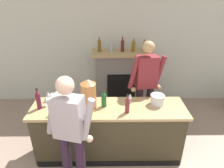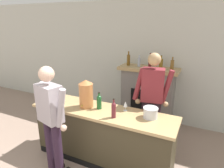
# 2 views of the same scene
# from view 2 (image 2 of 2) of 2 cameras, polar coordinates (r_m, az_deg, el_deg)

# --- Properties ---
(wall_back_panel) EXTENTS (12.00, 0.07, 2.75)m
(wall_back_panel) POSITION_cam_2_polar(r_m,az_deg,el_deg) (4.70, 10.33, 6.10)
(wall_back_panel) COLOR beige
(wall_back_panel) RESTS_ON ground_plane
(bar_counter) EXTENTS (2.38, 0.63, 0.93)m
(bar_counter) POSITION_cam_2_polar(r_m,az_deg,el_deg) (3.44, -2.77, -14.51)
(bar_counter) COLOR #393220
(bar_counter) RESTS_ON ground_plane
(fireplace_stone) EXTENTS (1.30, 0.52, 1.64)m
(fireplace_stone) POSITION_cam_2_polar(r_m,az_deg,el_deg) (4.63, 10.07, -3.09)
(fireplace_stone) COLOR slate
(fireplace_stone) RESTS_ON ground_plane
(person_customer) EXTENTS (0.64, 0.37, 1.74)m
(person_customer) POSITION_cam_2_polar(r_m,az_deg,el_deg) (2.99, -16.92, -9.74)
(person_customer) COLOR #291A2A
(person_customer) RESTS_ON ground_plane
(person_bartender) EXTENTS (0.65, 0.35, 1.82)m
(person_bartender) POSITION_cam_2_polar(r_m,az_deg,el_deg) (3.44, 11.29, -4.62)
(person_bartender) COLOR #2B1B23
(person_bartender) RESTS_ON ground_plane
(copper_dispenser) EXTENTS (0.23, 0.27, 0.47)m
(copper_dispenser) POSITION_cam_2_polar(r_m,az_deg,el_deg) (3.27, -7.43, -2.70)
(copper_dispenser) COLOR #B9723E
(copper_dispenser) RESTS_ON bar_counter
(ice_bucket_steel) EXTENTS (0.22, 0.22, 0.16)m
(ice_bucket_steel) POSITION_cam_2_polar(r_m,az_deg,el_deg) (3.00, 10.92, -8.04)
(ice_bucket_steel) COLOR silver
(ice_bucket_steel) RESTS_ON bar_counter
(wine_bottle_cabernet_heavy) EXTENTS (0.08, 0.08, 0.28)m
(wine_bottle_cabernet_heavy) POSITION_cam_2_polar(r_m,az_deg,el_deg) (3.22, -3.70, -4.96)
(wine_bottle_cabernet_heavy) COLOR #195124
(wine_bottle_cabernet_heavy) RESTS_ON bar_counter
(wine_bottle_merlot_tall) EXTENTS (0.07, 0.07, 0.34)m
(wine_bottle_merlot_tall) POSITION_cam_2_polar(r_m,az_deg,el_deg) (3.73, -17.26, -2.19)
(wine_bottle_merlot_tall) COLOR #59162B
(wine_bottle_merlot_tall) RESTS_ON bar_counter
(wine_bottle_burgundy_dark) EXTENTS (0.07, 0.07, 0.29)m
(wine_bottle_burgundy_dark) POSITION_cam_2_polar(r_m,az_deg,el_deg) (2.93, 0.48, -7.24)
(wine_bottle_burgundy_dark) COLOR maroon
(wine_bottle_burgundy_dark) RESTS_ON bar_counter
(wine_bottle_port_short) EXTENTS (0.07, 0.07, 0.29)m
(wine_bottle_port_short) POSITION_cam_2_polar(r_m,az_deg,el_deg) (3.47, -14.48, -3.77)
(wine_bottle_port_short) COLOR #AEB1AD
(wine_bottle_port_short) RESTS_ON bar_counter
(wine_glass_mid_counter) EXTENTS (0.07, 0.07, 0.16)m
(wine_glass_mid_counter) POSITION_cam_2_polar(r_m,az_deg,el_deg) (3.16, 3.88, -5.82)
(wine_glass_mid_counter) COLOR silver
(wine_glass_mid_counter) RESTS_ON bar_counter
(wine_glass_back_row) EXTENTS (0.07, 0.07, 0.17)m
(wine_glass_back_row) POSITION_cam_2_polar(r_m,az_deg,el_deg) (3.84, -14.10, -1.82)
(wine_glass_back_row) COLOR silver
(wine_glass_back_row) RESTS_ON bar_counter
(wine_glass_front_left) EXTENTS (0.07, 0.07, 0.16)m
(wine_glass_front_left) POSITION_cam_2_polar(r_m,az_deg,el_deg) (3.73, -15.46, -2.55)
(wine_glass_front_left) COLOR silver
(wine_glass_front_left) RESTS_ON bar_counter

